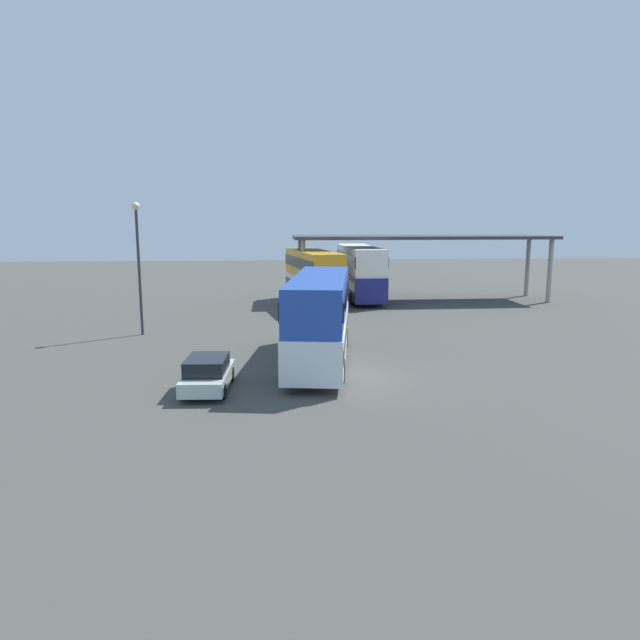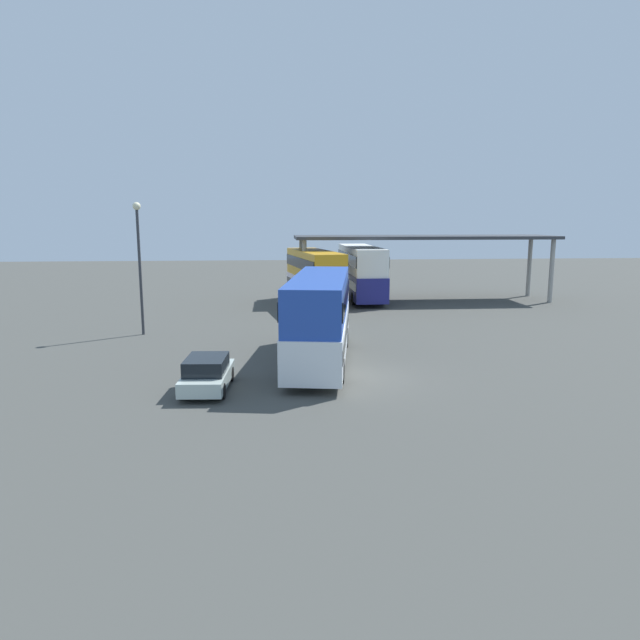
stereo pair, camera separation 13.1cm
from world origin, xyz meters
The scene contains 7 objects.
ground_plane centered at (0.00, 0.00, 0.00)m, with size 140.00×140.00×0.00m, color #434440.
double_decker_main centered at (-1.41, 2.82, 2.22)m, with size 4.04×10.99×4.03m.
parked_hatchback centered at (-6.15, -1.24, 0.67)m, with size 1.87×3.95×1.35m.
double_decker_near_canopy centered at (-0.32, 20.81, 2.29)m, with size 4.04×10.39×4.18m.
double_decker_mid_row centered at (3.77, 23.99, 2.38)m, with size 2.56×11.36×4.34m.
depot_canopy centered at (8.68, 22.59, 4.90)m, with size 20.82×5.21×5.26m.
lamppost_tall centered at (-11.05, 10.16, 4.75)m, with size 0.44×0.44×7.51m.
Camera 2 is at (-3.58, -23.14, 6.60)m, focal length 32.27 mm.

